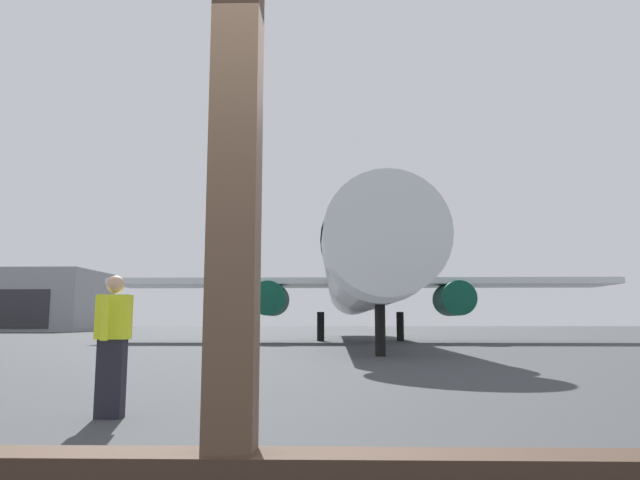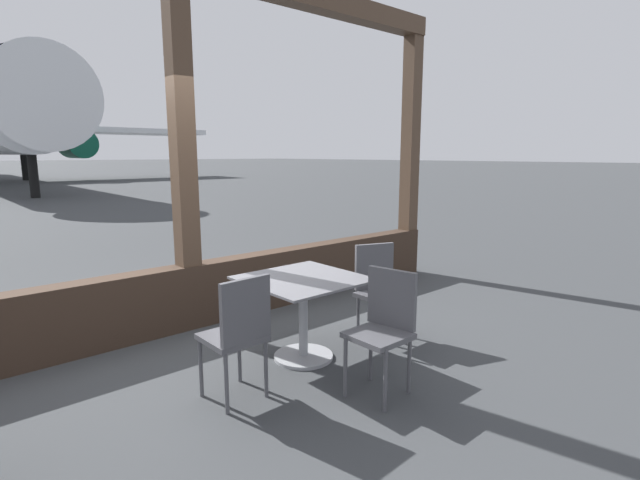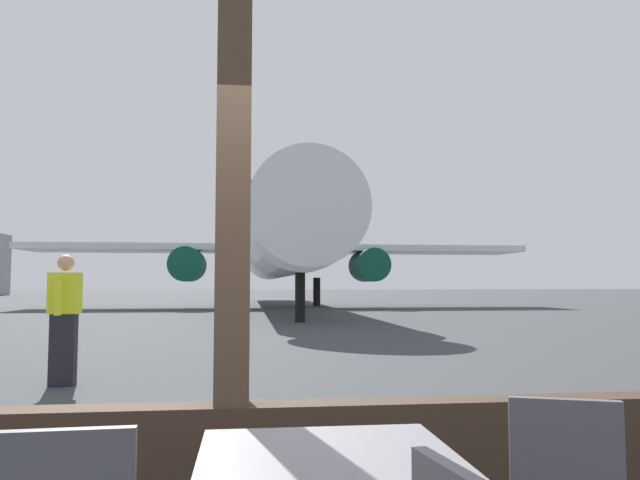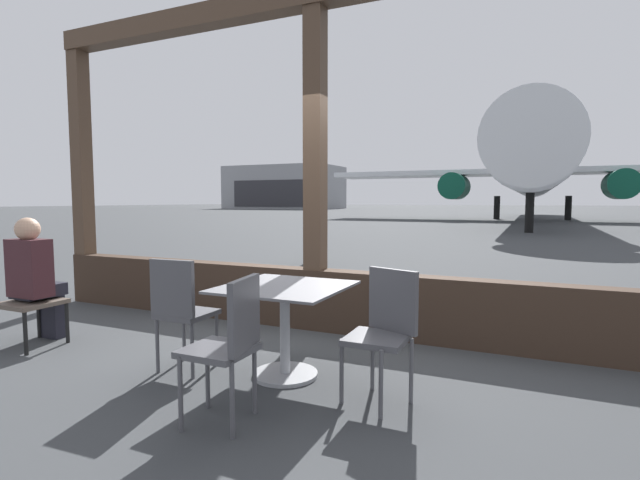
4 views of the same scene
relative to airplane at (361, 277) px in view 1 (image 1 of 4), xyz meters
The scene contains 5 objects.
ground_plane 9.14m from the airplane, 103.65° to the left, with size 220.00×220.00×0.00m, color #383A3D.
window_frame 32.04m from the airplane, 93.53° to the right, with size 7.29×0.24×3.65m.
airplane is the anchor object (origin of this frame).
ground_crew_worker 27.46m from the airplane, 99.07° to the right, with size 0.40×0.57×1.74m.
distant_hangar 55.43m from the airplane, 136.81° to the left, with size 18.78×12.23×7.40m.
Camera 1 is at (0.42, -2.41, 1.17)m, focal length 33.05 mm.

